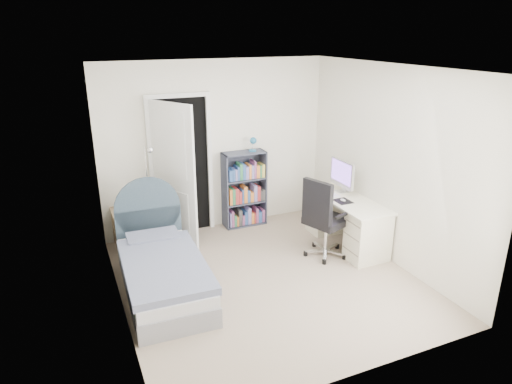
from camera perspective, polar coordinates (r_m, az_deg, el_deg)
name	(u,v)px	position (r m, az deg, el deg)	size (l,w,h in m)	color
room_shell	(268,182)	(5.16, 1.50, 1.25)	(3.50, 3.70, 2.60)	gray
door	(176,171)	(6.41, -9.96, 2.64)	(0.92, 0.73, 2.06)	black
bed	(162,269)	(5.47, -11.66, -9.46)	(0.93, 1.86, 1.13)	gray
nightstand	(128,219)	(6.53, -15.74, -3.22)	(0.44, 0.44, 0.64)	tan
floor_lamp	(151,210)	(6.26, -12.94, -2.21)	(0.21, 0.21, 1.47)	silver
bookcase	(245,192)	(6.98, -1.42, 0.04)	(0.65, 0.28, 1.38)	#3C4152
desk	(346,219)	(6.50, 11.20, -3.37)	(0.56, 1.40, 1.15)	#F3ECCC
office_chair	(323,215)	(5.99, 8.37, -2.88)	(0.62, 0.63, 1.10)	silver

